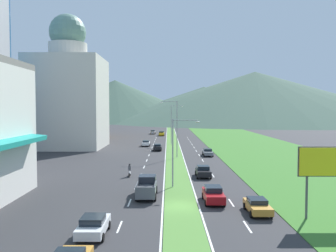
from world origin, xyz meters
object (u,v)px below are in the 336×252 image
at_px(car_9, 208,152).
at_px(motorcycle_rider, 130,171).
at_px(car_1, 257,206).
at_px(car_0, 157,147).
at_px(car_7, 153,132).
at_px(car_5, 161,133).
at_px(car_8, 203,171).
at_px(billboard_roadside, 327,165).
at_px(car_3, 213,194).
at_px(car_2, 146,143).
at_px(street_lamp_far, 173,122).
at_px(street_lamp_mid, 175,125).
at_px(car_4, 93,225).
at_px(street_lamp_near, 176,147).
at_px(pickup_truck_0, 147,187).

height_order(car_9, motorcycle_rider, motorcycle_rider).
bearing_deg(car_9, car_1, 0.13).
height_order(car_0, car_7, car_0).
distance_m(car_1, car_5, 90.63).
bearing_deg(car_8, car_5, -174.45).
distance_m(billboard_roadside, car_7, 101.89).
xyz_separation_m(car_3, car_7, (-10.21, 94.64, -0.05)).
bearing_deg(car_2, car_0, -161.54).
relative_size(street_lamp_far, motorcycle_rider, 5.17).
relative_size(street_lamp_mid, car_3, 2.47).
xyz_separation_m(car_0, car_8, (7.23, -30.31, 0.01)).
bearing_deg(street_lamp_far, car_4, -95.85).
distance_m(billboard_roadside, car_5, 93.16).
bearing_deg(motorcycle_rider, car_5, -2.40).
relative_size(street_lamp_far, car_8, 2.52).
distance_m(car_5, motorcycle_rider, 73.06).
bearing_deg(street_lamp_near, car_0, 95.22).
distance_m(street_lamp_mid, car_7, 63.59).
distance_m(street_lamp_mid, car_4, 41.69).
bearing_deg(car_7, car_2, -179.87).
bearing_deg(car_1, motorcycle_rider, -141.88).
bearing_deg(car_7, car_0, -176.34).
height_order(billboard_roadside, car_8, billboard_roadside).
bearing_deg(pickup_truck_0, motorcycle_rider, 15.64).
relative_size(car_5, car_9, 0.97).
xyz_separation_m(car_1, car_4, (-13.60, -5.40, 0.06)).
bearing_deg(billboard_roadside, street_lamp_far, 101.13).
bearing_deg(car_9, motorcycle_rider, -31.97).
xyz_separation_m(car_2, car_4, (0.01, -61.95, 0.02)).
xyz_separation_m(car_4, car_8, (10.40, 22.11, 0.02)).
bearing_deg(car_3, car_1, 43.63).
distance_m(street_lamp_near, street_lamp_far, 50.03).
height_order(car_0, car_9, car_0).
height_order(car_2, pickup_truck_0, pickup_truck_0).
relative_size(car_5, motorcycle_rider, 2.24).
distance_m(car_8, pickup_truck_0, 12.74).
xyz_separation_m(street_lamp_mid, car_8, (3.47, -18.64, -5.46)).
height_order(billboard_roadside, car_4, billboard_roadside).
relative_size(billboard_roadside, car_3, 1.40).
bearing_deg(car_5, car_9, -168.80).
bearing_deg(car_8, motorcycle_rider, -91.93).
relative_size(car_3, car_7, 0.99).
xyz_separation_m(street_lamp_mid, car_9, (6.57, 3.01, -5.52)).
relative_size(street_lamp_far, car_4, 2.40).
bearing_deg(street_lamp_mid, car_0, 107.87).
height_order(street_lamp_far, car_1, street_lamp_far).
height_order(car_7, car_9, car_7).
height_order(car_5, car_8, car_5).
bearing_deg(car_8, street_lamp_far, -175.20).
height_order(car_7, car_8, car_8).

